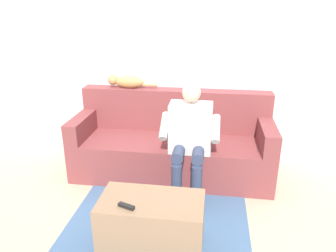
{
  "coord_description": "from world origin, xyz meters",
  "views": [
    {
      "loc": [
        -0.41,
        2.99,
        1.75
      ],
      "look_at": [
        0.0,
        0.19,
        0.66
      ],
      "focal_mm": 34.14,
      "sensor_mm": 36.0,
      "label": 1
    }
  ],
  "objects_px": {
    "cat_on_backrest": "(126,82)",
    "couch": "(173,145)",
    "remote_black": "(126,206)",
    "coffee_table": "(152,223)",
    "person_solo_seated": "(190,134)"
  },
  "relations": [
    {
      "from": "coffee_table",
      "to": "cat_on_backrest",
      "type": "xyz_separation_m",
      "value": [
        0.55,
        -1.42,
        0.74
      ]
    },
    {
      "from": "remote_black",
      "to": "cat_on_backrest",
      "type": "bearing_deg",
      "value": 123.87
    },
    {
      "from": "couch",
      "to": "coffee_table",
      "type": "bearing_deg",
      "value": 90.0
    },
    {
      "from": "person_solo_seated",
      "to": "remote_black",
      "type": "distance_m",
      "value": 1.02
    },
    {
      "from": "cat_on_backrest",
      "to": "couch",
      "type": "bearing_deg",
      "value": 157.53
    },
    {
      "from": "couch",
      "to": "person_solo_seated",
      "type": "bearing_deg",
      "value": 119.62
    },
    {
      "from": "coffee_table",
      "to": "person_solo_seated",
      "type": "xyz_separation_m",
      "value": [
        -0.21,
        -0.82,
        0.4
      ]
    },
    {
      "from": "couch",
      "to": "person_solo_seated",
      "type": "distance_m",
      "value": 0.52
    },
    {
      "from": "coffee_table",
      "to": "cat_on_backrest",
      "type": "height_order",
      "value": "cat_on_backrest"
    },
    {
      "from": "coffee_table",
      "to": "remote_black",
      "type": "xyz_separation_m",
      "value": [
        0.16,
        0.12,
        0.22
      ]
    },
    {
      "from": "cat_on_backrest",
      "to": "person_solo_seated",
      "type": "bearing_deg",
      "value": 141.77
    },
    {
      "from": "couch",
      "to": "remote_black",
      "type": "relative_size",
      "value": 16.43
    },
    {
      "from": "person_solo_seated",
      "to": "cat_on_backrest",
      "type": "height_order",
      "value": "person_solo_seated"
    },
    {
      "from": "remote_black",
      "to": "coffee_table",
      "type": "bearing_deg",
      "value": 56.37
    },
    {
      "from": "person_solo_seated",
      "to": "remote_black",
      "type": "relative_size",
      "value": 8.56
    }
  ]
}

